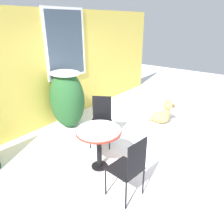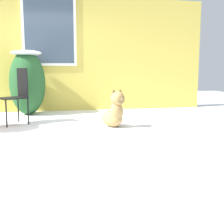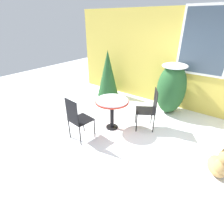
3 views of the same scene
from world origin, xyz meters
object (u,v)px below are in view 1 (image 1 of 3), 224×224
Objects in this scene: patio_table at (99,135)px; patio_chair_far_side at (130,167)px; dog at (163,114)px; patio_chair_near_table at (101,119)px.

patio_table is 0.78× the size of patio_chair_far_side.
patio_chair_far_side reaches higher than dog.
patio_chair_far_side is at bearing -68.60° from patio_chair_near_table.
patio_table is 0.78× the size of patio_chair_near_table.
patio_chair_near_table is 1.52× the size of dog.
dog is at bearing -158.42° from patio_chair_far_side.
dog is (1.68, -0.65, -0.31)m from patio_chair_near_table.
patio_chair_far_side is (-0.30, -0.83, -0.09)m from patio_table.
dog is at bearing -2.70° from patio_table.
patio_table reaches higher than dog.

